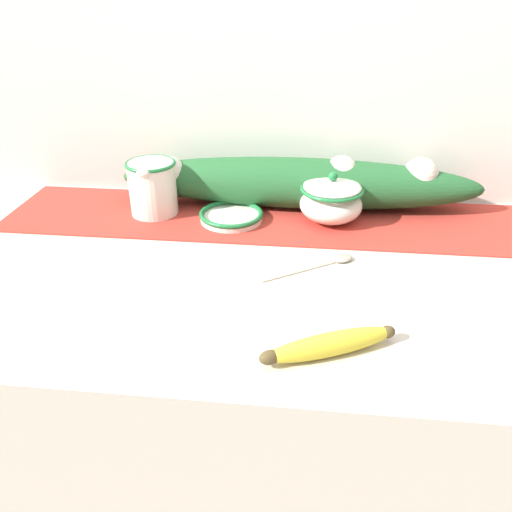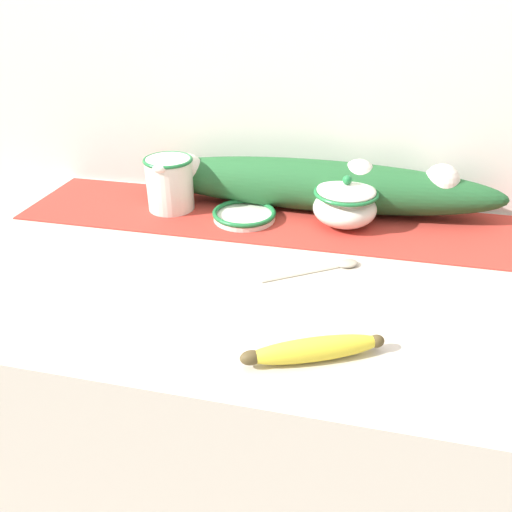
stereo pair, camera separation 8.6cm
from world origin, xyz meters
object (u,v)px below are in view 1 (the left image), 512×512
(small_dish, at_px, (231,216))
(spoon, at_px, (337,260))
(cream_pitcher, at_px, (153,186))
(sugar_bowl, at_px, (331,200))
(banana, at_px, (330,344))

(small_dish, relative_size, spoon, 0.83)
(cream_pitcher, bearing_deg, small_dish, -7.10)
(sugar_bowl, height_order, small_dish, sugar_bowl)
(cream_pitcher, bearing_deg, banana, -49.36)
(cream_pitcher, relative_size, spoon, 0.77)
(sugar_bowl, bearing_deg, banana, -91.35)
(small_dish, bearing_deg, spoon, -35.20)
(small_dish, height_order, banana, banana)
(banana, bearing_deg, small_dish, 115.81)
(sugar_bowl, xyz_separation_m, banana, (-0.01, -0.45, -0.03))
(sugar_bowl, bearing_deg, small_dish, -174.50)
(small_dish, height_order, spoon, small_dish)
(cream_pitcher, xyz_separation_m, sugar_bowl, (0.39, -0.00, -0.01))
(sugar_bowl, height_order, banana, sugar_bowl)
(cream_pitcher, relative_size, sugar_bowl, 0.96)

